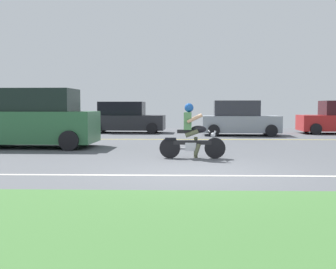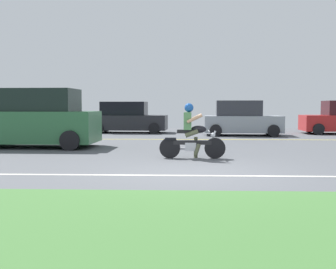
{
  "view_description": "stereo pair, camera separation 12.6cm",
  "coord_description": "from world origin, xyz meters",
  "px_view_note": "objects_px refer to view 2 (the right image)",
  "views": [
    {
      "loc": [
        -0.35,
        -8.85,
        1.42
      ],
      "look_at": [
        -0.69,
        2.5,
        0.64
      ],
      "focal_mm": 44.75,
      "sensor_mm": 36.0,
      "label": 1
    },
    {
      "loc": [
        -0.22,
        -8.85,
        1.42
      ],
      "look_at": [
        -0.69,
        2.5,
        0.64
      ],
      "focal_mm": 44.75,
      "sensor_mm": 36.0,
      "label": 2
    }
  ],
  "objects_px": {
    "suv_nearby": "(32,119)",
    "parked_car_1": "(127,118)",
    "motorcyclist": "(192,135)",
    "parked_car_0": "(14,119)",
    "parked_car_2": "(241,119)"
  },
  "relations": [
    {
      "from": "suv_nearby",
      "to": "parked_car_0",
      "type": "height_order",
      "value": "suv_nearby"
    },
    {
      "from": "suv_nearby",
      "to": "parked_car_0",
      "type": "relative_size",
      "value": 1.05
    },
    {
      "from": "parked_car_0",
      "to": "parked_car_1",
      "type": "height_order",
      "value": "parked_car_1"
    },
    {
      "from": "suv_nearby",
      "to": "motorcyclist",
      "type": "bearing_deg",
      "value": -27.73
    },
    {
      "from": "parked_car_1",
      "to": "motorcyclist",
      "type": "bearing_deg",
      "value": -73.34
    },
    {
      "from": "parked_car_0",
      "to": "parked_car_2",
      "type": "distance_m",
      "value": 12.38
    },
    {
      "from": "suv_nearby",
      "to": "parked_car_1",
      "type": "height_order",
      "value": "suv_nearby"
    },
    {
      "from": "motorcyclist",
      "to": "parked_car_1",
      "type": "distance_m",
      "value": 11.31
    },
    {
      "from": "suv_nearby",
      "to": "parked_car_1",
      "type": "relative_size",
      "value": 1.11
    },
    {
      "from": "parked_car_0",
      "to": "suv_nearby",
      "type": "bearing_deg",
      "value": -63.99
    },
    {
      "from": "suv_nearby",
      "to": "parked_car_2",
      "type": "distance_m",
      "value": 10.06
    },
    {
      "from": "suv_nearby",
      "to": "parked_car_2",
      "type": "bearing_deg",
      "value": 37.78
    },
    {
      "from": "parked_car_2",
      "to": "suv_nearby",
      "type": "bearing_deg",
      "value": -142.22
    },
    {
      "from": "parked_car_1",
      "to": "parked_car_2",
      "type": "height_order",
      "value": "parked_car_2"
    },
    {
      "from": "parked_car_0",
      "to": "parked_car_2",
      "type": "bearing_deg",
      "value": -11.32
    }
  ]
}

